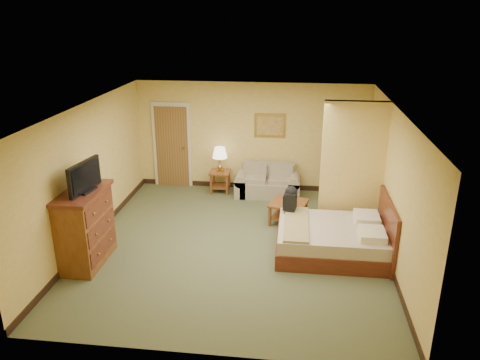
# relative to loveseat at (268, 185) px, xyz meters

# --- Properties ---
(floor) EXTENTS (6.00, 6.00, 0.00)m
(floor) POSITION_rel_loveseat_xyz_m (-0.43, -2.57, -0.25)
(floor) COLOR #505638
(floor) RESTS_ON ground
(ceiling) EXTENTS (6.00, 6.00, 0.00)m
(ceiling) POSITION_rel_loveseat_xyz_m (-0.43, -2.57, 2.35)
(ceiling) COLOR white
(ceiling) RESTS_ON back_wall
(back_wall) EXTENTS (5.50, 0.02, 2.60)m
(back_wall) POSITION_rel_loveseat_xyz_m (-0.43, 0.43, 1.05)
(back_wall) COLOR #E0BF60
(back_wall) RESTS_ON floor
(left_wall) EXTENTS (0.02, 6.00, 2.60)m
(left_wall) POSITION_rel_loveseat_xyz_m (-3.18, -2.57, 1.05)
(left_wall) COLOR #E0BF60
(left_wall) RESTS_ON floor
(right_wall) EXTENTS (0.02, 6.00, 2.60)m
(right_wall) POSITION_rel_loveseat_xyz_m (2.32, -2.57, 1.05)
(right_wall) COLOR #E0BF60
(right_wall) RESTS_ON floor
(partition) EXTENTS (1.20, 0.15, 2.60)m
(partition) POSITION_rel_loveseat_xyz_m (1.72, -1.64, 1.05)
(partition) COLOR #E0BF60
(partition) RESTS_ON floor
(door) EXTENTS (0.94, 0.16, 2.10)m
(door) POSITION_rel_loveseat_xyz_m (-2.38, 0.40, 0.78)
(door) COLOR beige
(door) RESTS_ON floor
(baseboard) EXTENTS (5.50, 0.02, 0.12)m
(baseboard) POSITION_rel_loveseat_xyz_m (-0.43, 0.42, -0.19)
(baseboard) COLOR black
(baseboard) RESTS_ON floor
(loveseat) EXTENTS (1.51, 0.70, 0.77)m
(loveseat) POSITION_rel_loveseat_xyz_m (0.00, 0.00, 0.00)
(loveseat) COLOR gray
(loveseat) RESTS_ON floor
(side_table) EXTENTS (0.48, 0.48, 0.53)m
(side_table) POSITION_rel_loveseat_xyz_m (-1.15, 0.08, 0.10)
(side_table) COLOR brown
(side_table) RESTS_ON floor
(table_lamp) EXTENTS (0.36, 0.36, 0.59)m
(table_lamp) POSITION_rel_loveseat_xyz_m (-1.15, 0.08, 0.73)
(table_lamp) COLOR #A4813C
(table_lamp) RESTS_ON side_table
(coffee_table) EXTENTS (0.86, 0.86, 0.45)m
(coffee_table) POSITION_rel_loveseat_xyz_m (0.52, -1.46, 0.08)
(coffee_table) COLOR brown
(coffee_table) RESTS_ON floor
(wall_picture) EXTENTS (0.73, 0.04, 0.57)m
(wall_picture) POSITION_rel_loveseat_xyz_m (-0.00, 0.41, 1.35)
(wall_picture) COLOR #B78E3F
(wall_picture) RESTS_ON back_wall
(dresser) EXTENTS (0.66, 1.25, 1.34)m
(dresser) POSITION_rel_loveseat_xyz_m (-2.91, -3.50, 0.43)
(dresser) COLOR brown
(dresser) RESTS_ON floor
(tv) EXTENTS (0.27, 0.84, 0.52)m
(tv) POSITION_rel_loveseat_xyz_m (-2.81, -3.50, 1.33)
(tv) COLOR black
(tv) RESTS_ON dresser
(bed) EXTENTS (1.96, 1.65, 1.07)m
(bed) POSITION_rel_loveseat_xyz_m (1.39, -2.67, 0.04)
(bed) COLOR #521F13
(bed) RESTS_ON floor
(backpack) EXTENTS (0.24, 0.32, 0.51)m
(backpack) POSITION_rel_loveseat_xyz_m (0.57, -2.07, 0.54)
(backpack) COLOR black
(backpack) RESTS_ON bed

